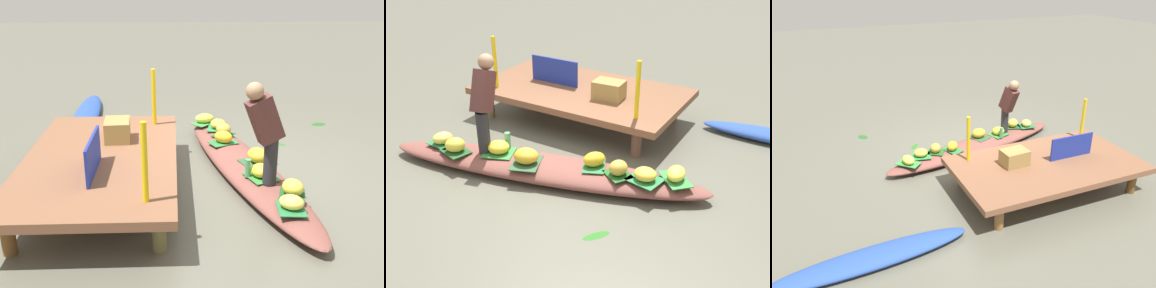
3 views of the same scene
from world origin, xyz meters
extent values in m
plane|color=#5E5D4F|center=(0.00, 0.00, 0.00)|extent=(40.00, 40.00, 0.00)
cube|color=brown|center=(-0.48, 1.80, 0.45)|extent=(3.20, 1.80, 0.10)
cylinder|color=brown|center=(-1.76, 1.08, 0.20)|extent=(0.14, 0.14, 0.40)
cylinder|color=brown|center=(0.80, 1.08, 0.20)|extent=(0.14, 0.14, 0.40)
cylinder|color=brown|center=(-1.76, 2.52, 0.20)|extent=(0.14, 0.14, 0.40)
cylinder|color=brown|center=(0.80, 2.52, 0.20)|extent=(0.14, 0.14, 0.40)
ellipsoid|color=brown|center=(0.00, 0.00, 0.11)|extent=(4.23, 1.65, 0.22)
ellipsoid|color=#284A9E|center=(2.65, 2.52, 0.08)|extent=(2.70, 0.60, 0.17)
cube|color=#368640|center=(1.59, 0.42, 0.23)|extent=(0.49, 0.49, 0.01)
ellipsoid|color=#F9E449|center=(1.59, 0.42, 0.30)|extent=(0.25, 0.33, 0.15)
cube|color=#358239|center=(-0.58, -0.12, 0.23)|extent=(0.47, 0.44, 0.01)
ellipsoid|color=yellow|center=(-0.58, -0.12, 0.31)|extent=(0.35, 0.34, 0.16)
cube|color=#215B23|center=(0.97, 0.18, 0.23)|extent=(0.41, 0.40, 0.01)
ellipsoid|color=gold|center=(0.97, 0.18, 0.32)|extent=(0.27, 0.28, 0.18)
cube|color=#305534|center=(-0.12, -0.15, 0.23)|extent=(0.46, 0.51, 0.01)
ellipsoid|color=gold|center=(-0.12, -0.15, 0.32)|extent=(0.37, 0.35, 0.19)
cube|color=#1F5024|center=(-1.08, -0.38, 0.23)|extent=(0.42, 0.36, 0.01)
ellipsoid|color=yellow|center=(-1.08, -0.38, 0.32)|extent=(0.33, 0.32, 0.19)
cube|color=#2B753B|center=(0.63, 0.22, 0.23)|extent=(0.39, 0.46, 0.01)
ellipsoid|color=yellow|center=(0.63, 0.22, 0.32)|extent=(0.32, 0.34, 0.18)
cube|color=#26733F|center=(-1.39, -0.29, 0.23)|extent=(0.39, 0.31, 0.01)
ellipsoid|color=#F9D557|center=(-1.39, -0.29, 0.30)|extent=(0.32, 0.34, 0.15)
cube|color=#2B7D42|center=(1.29, 0.23, 0.23)|extent=(0.42, 0.38, 0.01)
ellipsoid|color=yellow|center=(1.29, 0.23, 0.30)|extent=(0.30, 0.28, 0.15)
cylinder|color=#28282D|center=(-0.76, -0.18, 0.50)|extent=(0.16, 0.16, 0.55)
cube|color=#532B29|center=(-0.78, -0.09, 1.02)|extent=(0.28, 0.49, 0.59)
sphere|color=#9E7556|center=(-0.81, 0.05, 1.35)|extent=(0.20, 0.20, 0.20)
cylinder|color=#51A66C|center=(-0.56, 0.04, 0.34)|extent=(0.07, 0.07, 0.22)
cube|color=navy|center=(-0.98, 1.80, 0.70)|extent=(0.84, 0.03, 0.41)
cylinder|color=yellow|center=(-1.68, 1.20, 0.90)|extent=(0.06, 0.06, 0.80)
cylinder|color=yellow|center=(0.72, 1.20, 0.90)|extent=(0.06, 0.06, 0.80)
cube|color=olive|center=(0.07, 1.66, 0.63)|extent=(0.46, 0.35, 0.27)
ellipsoid|color=#276B20|center=(1.16, -0.70, 0.00)|extent=(0.26, 0.31, 0.01)
ellipsoid|color=#255A23|center=(2.11, -1.65, 0.00)|extent=(0.27, 0.33, 0.01)
camera|label=1|loc=(-5.68, 0.93, 2.56)|focal=43.57mm
camera|label=2|loc=(2.92, -4.02, 3.03)|focal=42.83mm
camera|label=3|loc=(3.04, 6.47, 3.51)|focal=35.02mm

